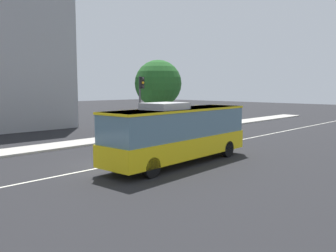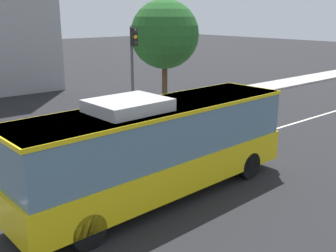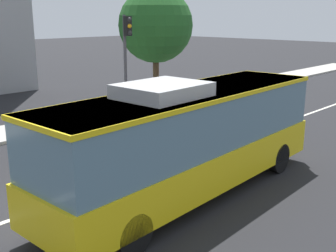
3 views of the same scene
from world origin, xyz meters
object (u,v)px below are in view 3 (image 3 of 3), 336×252
object	(u,v)px
transit_bus	(190,136)
traffic_light_mid_block	(127,48)
sedan_red	(230,110)
street_tree_kerbside_left	(156,25)

from	to	relation	value
transit_bus	traffic_light_mid_block	size ratio (longest dim) A/B	1.94
sedan_red	traffic_light_mid_block	xyz separation A→B (m)	(-2.32, 4.85, 2.84)
traffic_light_mid_block	street_tree_kerbside_left	bearing A→B (deg)	115.56
transit_bus	traffic_light_mid_block	xyz separation A→B (m)	(5.25, 8.87, 1.75)
street_tree_kerbside_left	sedan_red	bearing A→B (deg)	-99.44
sedan_red	traffic_light_mid_block	distance (m)	6.08
transit_bus	sedan_red	world-z (taller)	transit_bus
transit_bus	street_tree_kerbside_left	xyz separation A→B (m)	(8.60, 10.19, 2.80)
sedan_red	traffic_light_mid_block	world-z (taller)	traffic_light_mid_block
transit_bus	street_tree_kerbside_left	size ratio (longest dim) A/B	1.49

